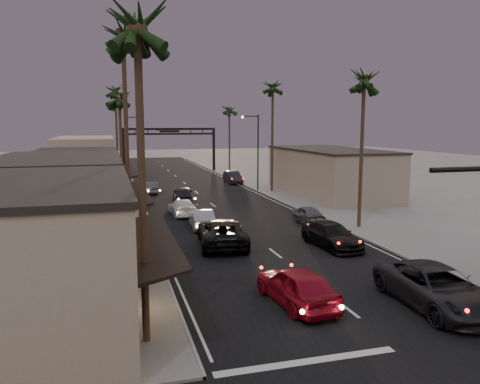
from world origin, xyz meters
TOP-DOWN VIEW (x-y plane):
  - ground at (0.00, 40.00)m, footprint 200.00×200.00m
  - road at (0.00, 45.00)m, footprint 14.00×120.00m
  - sidewalk_left at (-9.50, 52.00)m, footprint 5.00×92.00m
  - sidewalk_right at (9.50, 52.00)m, footprint 5.00×92.00m
  - storefront_near at (-13.00, 12.00)m, footprint 8.00×12.00m
  - storefront_mid at (-13.00, 26.00)m, footprint 8.00×14.00m
  - storefront_far at (-13.00, 42.00)m, footprint 8.00×16.00m
  - storefront_dist at (-13.00, 65.00)m, footprint 8.00×20.00m
  - building_right at (14.00, 40.00)m, footprint 8.00×18.00m
  - arch at (0.00, 70.00)m, footprint 15.20×0.40m
  - streetlight_right at (6.92, 45.00)m, footprint 2.13×0.30m
  - streetlight_left at (-6.92, 58.00)m, footprint 2.13×0.30m
  - palm_la at (-8.60, 9.00)m, footprint 3.20×3.20m
  - palm_lb at (-8.60, 22.00)m, footprint 3.20×3.20m
  - palm_lc at (-8.60, 36.00)m, footprint 3.20×3.20m
  - palm_ld at (-8.60, 55.00)m, footprint 3.20×3.20m
  - palm_ra at (8.60, 24.00)m, footprint 3.20×3.20m
  - palm_rb at (8.60, 44.00)m, footprint 3.20×3.20m
  - palm_rc at (8.60, 64.00)m, footprint 3.20×3.20m
  - palm_far at (-8.30, 78.00)m, footprint 3.20×3.20m
  - oncoming_red at (-1.92, 11.00)m, footprint 2.60×5.24m
  - oncoming_pickup at (-2.76, 21.66)m, footprint 3.70×6.65m
  - oncoming_silver at (-3.04, 27.16)m, footprint 1.84×4.58m
  - oncoming_white at (-3.67, 32.66)m, footprint 2.16×4.93m
  - oncoming_dgrey at (-2.62, 39.27)m, footprint 2.47×5.07m
  - oncoming_grey_far at (-5.05, 46.40)m, footprint 1.90×4.20m
  - curbside_near at (3.81, 9.04)m, footprint 3.20×6.54m
  - curbside_black at (4.01, 19.46)m, footprint 2.68×5.56m
  - curbside_grey at (5.53, 26.17)m, footprint 1.73×4.16m
  - curbside_far at (6.20, 52.93)m, footprint 1.78×4.96m

SIDE VIEW (x-z plane):
  - ground at x=0.00m, z-range 0.00..0.00m
  - road at x=0.00m, z-range -0.01..0.01m
  - sidewalk_left at x=-9.50m, z-range 0.00..0.12m
  - sidewalk_right at x=9.50m, z-range 0.00..0.12m
  - oncoming_grey_far at x=-5.05m, z-range 0.00..1.34m
  - curbside_grey at x=5.53m, z-range 0.00..1.41m
  - oncoming_white at x=-3.67m, z-range 0.00..1.41m
  - oncoming_silver at x=-3.04m, z-range 0.00..1.48m
  - curbside_black at x=4.01m, z-range 0.00..1.56m
  - curbside_far at x=6.20m, z-range 0.00..1.63m
  - oncoming_dgrey at x=-2.62m, z-range 0.00..1.66m
  - oncoming_red at x=-1.92m, z-range 0.00..1.72m
  - oncoming_pickup at x=-2.76m, z-range 0.00..1.76m
  - curbside_near at x=3.81m, z-range 0.00..1.79m
  - storefront_far at x=-13.00m, z-range 0.00..5.00m
  - building_right at x=14.00m, z-range 0.00..5.00m
  - storefront_near at x=-13.00m, z-range 0.00..5.50m
  - storefront_mid at x=-13.00m, z-range 0.00..5.50m
  - storefront_dist at x=-13.00m, z-range 0.00..6.00m
  - streetlight_right at x=6.92m, z-range 0.83..9.83m
  - streetlight_left at x=-6.92m, z-range 0.83..9.83m
  - arch at x=0.00m, z-range 1.90..9.17m
  - palm_lc at x=-8.60m, z-range 4.37..16.57m
  - palm_rc at x=8.60m, z-range 4.37..16.57m
  - palm_la at x=-8.60m, z-range 4.84..18.04m
  - palm_ra at x=8.60m, z-range 4.84..18.04m
  - palm_far at x=-8.30m, z-range 4.84..18.04m
  - palm_ld at x=-8.60m, z-range 5.32..19.52m
  - palm_rb at x=8.60m, z-range 5.32..19.52m
  - palm_lb at x=-8.60m, z-range 5.79..20.99m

